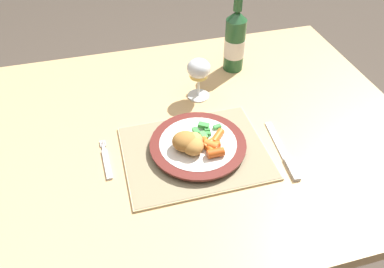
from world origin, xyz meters
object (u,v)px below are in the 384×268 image
object	(u,v)px
wine_glass	(199,71)
bottle	(235,41)
fork	(106,161)
dinner_plate	(198,145)
table_knife	(284,154)
dining_table	(196,152)

from	to	relation	value
wine_glass	bottle	size ratio (longest dim) A/B	0.49
fork	wine_glass	bearing A→B (deg)	34.37
dinner_plate	table_knife	distance (m)	0.22
dining_table	table_knife	size ratio (longest dim) A/B	5.57
dining_table	table_knife	distance (m)	0.26
dining_table	wine_glass	bearing A→B (deg)	71.42
dinner_plate	table_knife	size ratio (longest dim) A/B	1.15
bottle	table_knife	bearing A→B (deg)	-91.40
dining_table	dinner_plate	world-z (taller)	dinner_plate
table_knife	fork	bearing A→B (deg)	167.87
fork	dinner_plate	bearing A→B (deg)	-4.42
table_knife	bottle	size ratio (longest dim) A/B	0.83
fork	wine_glass	xyz separation A→B (m)	(0.29, 0.20, 0.09)
dinner_plate	table_knife	xyz separation A→B (m)	(0.20, -0.08, -0.01)
dining_table	dinner_plate	xyz separation A→B (m)	(-0.02, -0.08, 0.11)
dining_table	wine_glass	size ratio (longest dim) A/B	9.36
dining_table	bottle	xyz separation A→B (m)	(0.20, 0.25, 0.19)
table_knife	wine_glass	xyz separation A→B (m)	(-0.14, 0.29, 0.09)
dining_table	fork	world-z (taller)	fork
dining_table	fork	size ratio (longest dim) A/B	8.47
wine_glass	bottle	world-z (taller)	bottle
dining_table	bottle	distance (m)	0.37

